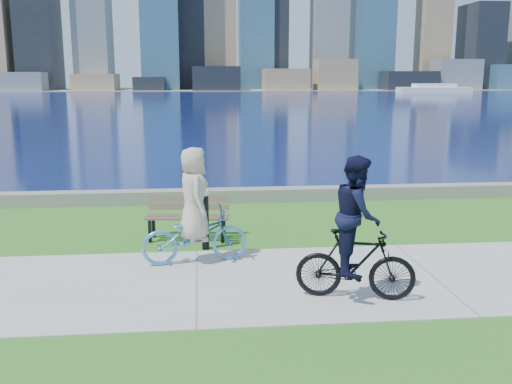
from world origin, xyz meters
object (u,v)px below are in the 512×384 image
(bollard_lamp, at_px, (205,214))
(cyclist_woman, at_px, (194,221))
(park_bench, at_px, (188,214))
(cyclist_man, at_px, (356,240))

(bollard_lamp, relative_size, cyclist_woman, 0.59)
(bollard_lamp, bearing_deg, park_bench, 114.92)
(park_bench, bearing_deg, bollard_lamp, -58.20)
(bollard_lamp, xyz_separation_m, cyclist_man, (2.23, -2.83, 0.23))
(park_bench, relative_size, cyclist_man, 0.80)
(bollard_lamp, xyz_separation_m, cyclist_woman, (-0.20, -0.86, 0.09))
(park_bench, distance_m, cyclist_woman, 1.65)
(bollard_lamp, height_order, cyclist_woman, cyclist_woman)
(park_bench, relative_size, cyclist_woman, 0.83)
(cyclist_woman, height_order, cyclist_man, cyclist_man)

